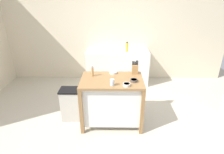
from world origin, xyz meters
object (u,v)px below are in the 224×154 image
kitchen_island (112,99)px  sink_faucet (117,45)px  knife_block (135,69)px  drinking_cup (112,82)px  bottle_hand_soap (127,47)px  bowl_ceramic_wide (113,72)px  bowl_ceramic_small (127,85)px  pepper_grinder (92,71)px  trash_bin (71,104)px  bowl_stoneware_deep (134,80)px

kitchen_island → sink_faucet: (0.12, 1.86, 0.50)m
knife_block → drinking_cup: (-0.41, -0.48, -0.04)m
bottle_hand_soap → drinking_cup: bearing=-100.4°
bowl_ceramic_wide → drinking_cup: size_ratio=1.27×
bowl_ceramic_wide → sink_faucet: size_ratio=0.61×
kitchen_island → bowl_ceramic_small: bearing=-46.7°
kitchen_island → bowl_ceramic_wide: bowl_ceramic_wide is taller
pepper_grinder → trash_bin: (-0.43, -0.04, -0.66)m
bowl_ceramic_wide → bowl_stoneware_deep: size_ratio=1.05×
knife_block → trash_bin: 1.37m
bowl_stoneware_deep → knife_block: bearing=82.0°
bowl_ceramic_small → bowl_ceramic_wide: (-0.21, 0.50, -0.00)m
bowl_ceramic_small → bottle_hand_soap: (0.12, 1.89, 0.10)m
kitchen_island → bottle_hand_soap: bottle_hand_soap is taller
pepper_grinder → sink_faucet: bearing=75.0°
sink_faucet → bottle_hand_soap: size_ratio=0.91×
drinking_cup → pepper_grinder: 0.51m
knife_block → bowl_ceramic_wide: bearing=-179.5°
drinking_cup → sink_faucet: size_ratio=0.48×
drinking_cup → bowl_ceramic_small: bearing=-4.4°
bowl_stoneware_deep → pepper_grinder: bearing=163.3°
bowl_ceramic_wide → trash_bin: 1.00m
bottle_hand_soap → bowl_stoneware_deep: bearing=-89.5°
knife_block → bowl_ceramic_small: 0.54m
drinking_cup → trash_bin: size_ratio=0.17×
sink_faucet → bowl_ceramic_wide: bearing=-93.5°
bottle_hand_soap → trash_bin: bearing=-126.1°
drinking_cup → pepper_grinder: size_ratio=0.55×
knife_block → bottle_hand_soap: size_ratio=1.03×
bowl_stoneware_deep → pepper_grinder: pepper_grinder is taller
bowl_ceramic_small → bottle_hand_soap: bearing=86.5°
bowl_ceramic_small → drinking_cup: size_ratio=1.13×
bowl_ceramic_wide → pepper_grinder: 0.39m
kitchen_island → knife_block: knife_block is taller
bowl_stoneware_deep → drinking_cup: 0.39m
bowl_ceramic_small → drinking_cup: bearing=175.6°
knife_block → bowl_stoneware_deep: (-0.05, -0.34, -0.07)m
kitchen_island → pepper_grinder: bearing=159.9°
bowl_stoneware_deep → bottle_hand_soap: bearing=90.5°
kitchen_island → pepper_grinder: (-0.34, 0.13, 0.48)m
drinking_cup → pepper_grinder: (-0.35, 0.36, 0.04)m
kitchen_island → drinking_cup: 0.50m
sink_faucet → bottle_hand_soap: 0.32m
bowl_ceramic_wide → drinking_cup: bearing=-91.6°
bowl_ceramic_wide → pepper_grinder: size_ratio=0.70×
drinking_cup → knife_block: bearing=50.0°
bowl_ceramic_small → drinking_cup: 0.23m
knife_block → sink_faucet: (-0.29, 1.61, 0.02)m
drinking_cup → pepper_grinder: pepper_grinder is taller
trash_bin → sink_faucet: bearing=63.2°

